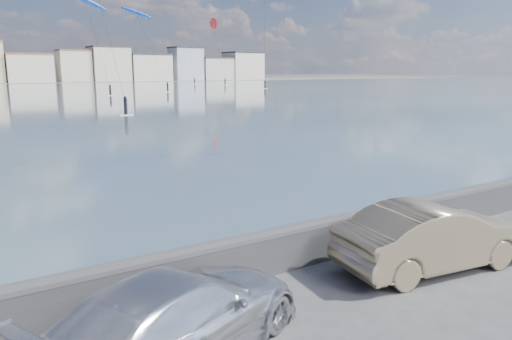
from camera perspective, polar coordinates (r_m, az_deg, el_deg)
The scene contains 7 objects.
ground at distance 9.77m, azimuth 8.42°, elevation -17.46°, with size 700.00×700.00×0.00m, color #333335.
seawall at distance 11.47m, azimuth -0.61°, elevation -9.59°, with size 400.00×0.36×1.08m.
car_silver at distance 8.56m, azimuth -9.09°, elevation -16.23°, with size 2.09×5.14×1.49m, color silver.
car_champagne at distance 12.69m, azimuth 19.59°, elevation -7.14°, with size 1.69×4.85×1.60m, color tan.
kitesurfer_4 at distance 104.22m, azimuth -18.92°, elevation 17.75°, with size 8.49×12.67×19.76m.
kitesurfer_5 at distance 116.80m, azimuth -13.53°, elevation 16.99°, with size 6.27×16.05×18.85m.
kitesurfer_11 at distance 158.83m, azimuth -4.85°, elevation 16.22°, with size 6.18×14.39×20.23m.
Camera 1 is at (-5.79, -6.31, 4.70)m, focal length 35.00 mm.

